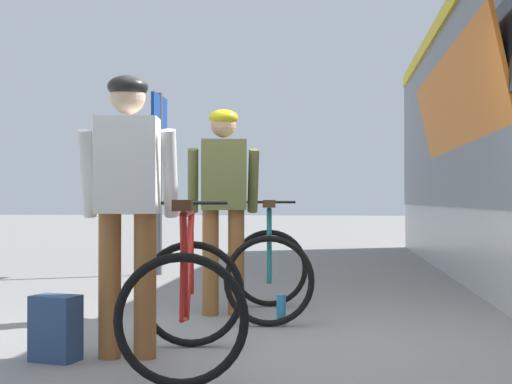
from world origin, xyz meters
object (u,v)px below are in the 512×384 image
object	(u,v)px
bicycle_near_teal	(269,269)
platform_sign_post	(159,152)
cyclist_far_in_white	(128,189)
cyclist_near_in_olive	(223,192)
backpack_on_platform	(56,328)
bicycle_far_red	(187,298)
water_bottle_near_the_bikes	(281,310)

from	to	relation	value
bicycle_near_teal	platform_sign_post	xyz separation A→B (m)	(-1.75, 3.07, 1.22)
cyclist_far_in_white	cyclist_near_in_olive	bearing A→B (deg)	78.54
backpack_on_platform	bicycle_far_red	bearing A→B (deg)	12.01
cyclist_near_in_olive	platform_sign_post	xyz separation A→B (m)	(-1.35, 3.07, 0.57)
cyclist_near_in_olive	water_bottle_near_the_bikes	world-z (taller)	cyclist_near_in_olive
platform_sign_post	water_bottle_near_the_bikes	bearing A→B (deg)	-61.56
bicycle_near_teal	bicycle_far_red	distance (m)	1.84
cyclist_far_in_white	water_bottle_near_the_bikes	world-z (taller)	cyclist_far_in_white
water_bottle_near_the_bikes	cyclist_far_in_white	bearing A→B (deg)	-124.51
bicycle_near_teal	water_bottle_near_the_bikes	bearing A→B (deg)	-71.78
backpack_on_platform	platform_sign_post	world-z (taller)	platform_sign_post
cyclist_far_in_white	platform_sign_post	world-z (taller)	platform_sign_post
bicycle_far_red	water_bottle_near_the_bikes	distance (m)	1.51
bicycle_near_teal	backpack_on_platform	bearing A→B (deg)	-122.64
cyclist_far_in_white	bicycle_near_teal	xyz separation A→B (m)	(0.73, 1.66, -0.65)
water_bottle_near_the_bikes	platform_sign_post	bearing A→B (deg)	118.44
cyclist_near_in_olive	platform_sign_post	size ratio (longest dim) A/B	0.73
cyclist_near_in_olive	bicycle_near_teal	distance (m)	0.76
bicycle_near_teal	backpack_on_platform	world-z (taller)	bicycle_near_teal
bicycle_near_teal	backpack_on_platform	size ratio (longest dim) A/B	2.82
cyclist_near_in_olive	water_bottle_near_the_bikes	size ratio (longest dim) A/B	7.39
cyclist_near_in_olive	bicycle_far_red	xyz separation A→B (m)	(0.07, -1.81, -0.65)
cyclist_far_in_white	bicycle_far_red	xyz separation A→B (m)	(0.41, -0.15, -0.65)
bicycle_near_teal	water_bottle_near_the_bikes	distance (m)	0.51
bicycle_near_teal	cyclist_near_in_olive	bearing A→B (deg)	179.87
platform_sign_post	bicycle_near_teal	bearing A→B (deg)	-60.34
bicycle_near_teal	platform_sign_post	world-z (taller)	platform_sign_post
backpack_on_platform	water_bottle_near_the_bikes	xyz separation A→B (m)	(1.28, 1.38, -0.08)
bicycle_near_teal	platform_sign_post	bearing A→B (deg)	119.66
cyclist_near_in_olive	water_bottle_near_the_bikes	bearing A→B (deg)	-37.46
cyclist_far_in_white	backpack_on_platform	bearing A→B (deg)	-162.97
water_bottle_near_the_bikes	platform_sign_post	distance (m)	4.23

